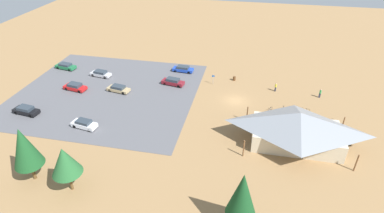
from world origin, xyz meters
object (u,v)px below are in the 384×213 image
object	(u,v)px
pine_far_east	(242,194)
car_black_second_row	(26,110)
car_green_end_stall	(66,66)
bicycle_yellow_by_bin	(295,113)
bicycle_white_yard_center	(305,110)
bicycle_silver_edge_south	(270,110)
visitor_by_pavilion	(276,87)
bike_pavilion	(298,127)
car_tan_by_curb	(118,89)
car_silver_front_row	(101,74)
bicycle_black_back_row	(349,142)
trash_bin	(234,78)
bicycle_blue_lone_east	(283,109)
car_maroon_back_corner	(173,82)
bicycle_purple_near_porch	(332,122)
car_red_far_end	(75,87)
lot_sign	(213,78)
car_white_inner_stall	(84,124)
visitor_crossing_yard	(320,93)
car_blue_near_entry	(183,69)
pine_west	(24,147)
pine_mideast	(65,161)

from	to	relation	value
pine_far_east	car_black_second_row	xyz separation A→B (m)	(39.55, -16.49, -4.77)
pine_far_east	car_green_end_stall	distance (m)	55.72
bicycle_yellow_by_bin	bicycle_white_yard_center	size ratio (longest dim) A/B	0.93
bicycle_silver_edge_south	visitor_by_pavilion	bearing A→B (deg)	-97.68
bike_pavilion	bicycle_yellow_by_bin	distance (m)	9.04
car_tan_by_curb	car_silver_front_row	bearing A→B (deg)	-40.89
bicycle_yellow_by_bin	bicycle_white_yard_center	world-z (taller)	bicycle_white_yard_center
bicycle_black_back_row	car_green_end_stall	xyz separation A→B (m)	(58.76, -16.17, 0.33)
trash_bin	bike_pavilion	bearing A→B (deg)	119.66
bicycle_blue_lone_east	bicycle_white_yard_center	world-z (taller)	bicycle_white_yard_center
bike_pavilion	car_maroon_back_corner	size ratio (longest dim) A/B	3.23
bicycle_white_yard_center	trash_bin	bearing A→B (deg)	-36.44
bicycle_white_yard_center	car_green_end_stall	distance (m)	53.36
bicycle_purple_near_porch	car_tan_by_curb	distance (m)	40.79
car_red_far_end	car_green_end_stall	bearing A→B (deg)	-50.17
lot_sign	car_silver_front_row	bearing A→B (deg)	3.28
bicycle_silver_edge_south	bicycle_blue_lone_east	bearing A→B (deg)	-162.51
bicycle_white_yard_center	bicycle_yellow_by_bin	bearing A→B (deg)	32.32
bicycle_yellow_by_bin	car_red_far_end	distance (m)	43.50
pine_far_east	bicycle_silver_edge_south	world-z (taller)	pine_far_east
car_maroon_back_corner	car_green_end_stall	bearing A→B (deg)	-5.72
lot_sign	bicycle_black_back_row	size ratio (longest dim) A/B	1.32
bicycle_silver_edge_south	car_white_inner_stall	world-z (taller)	car_white_inner_stall
car_black_second_row	trash_bin	bearing A→B (deg)	-149.56
bicycle_purple_near_porch	visitor_crossing_yard	size ratio (longest dim) A/B	0.90
bicycle_purple_near_porch	car_blue_near_entry	bearing A→B (deg)	-26.71
car_black_second_row	lot_sign	bearing A→B (deg)	-149.78
trash_bin	car_blue_near_entry	size ratio (longest dim) A/B	0.19
pine_west	visitor_by_pavilion	bearing A→B (deg)	-135.73
pine_mideast	car_black_second_row	size ratio (longest dim) A/B	1.39
pine_mideast	bike_pavilion	bearing A→B (deg)	-151.56
car_green_end_stall	car_black_second_row	world-z (taller)	car_black_second_row
bicycle_purple_near_porch	car_blue_near_entry	xyz separation A→B (m)	(29.91, -15.05, 0.36)
car_maroon_back_corner	bicycle_purple_near_porch	bearing A→B (deg)	164.73
car_blue_near_entry	car_white_inner_stall	world-z (taller)	car_white_inner_stall
pine_far_east	bicycle_black_back_row	size ratio (longest dim) A/B	5.04
pine_mideast	bicycle_black_back_row	xyz separation A→B (m)	(-37.91, -17.56, -4.47)
visitor_by_pavilion	pine_far_east	bearing A→B (deg)	82.07
bicycle_silver_edge_south	visitor_crossing_yard	size ratio (longest dim) A/B	0.88
bike_pavilion	bicycle_white_yard_center	xyz separation A→B (m)	(-2.44, -9.74, -2.82)
bicycle_yellow_by_bin	bicycle_white_yard_center	xyz separation A→B (m)	(-1.87, -1.18, 0.02)
trash_bin	car_blue_near_entry	distance (m)	12.02
bike_pavilion	pine_west	xyz separation A→B (m)	(35.50, 15.20, 2.28)
car_maroon_back_corner	car_tan_by_curb	distance (m)	11.32
pine_mideast	car_silver_front_row	distance (m)	33.92
pine_west	car_maroon_back_corner	bearing A→B (deg)	-111.09
car_maroon_back_corner	visitor_crossing_yard	bearing A→B (deg)	-178.43
bicycle_blue_lone_east	car_tan_by_curb	xyz separation A→B (m)	(32.57, -0.62, 0.32)
pine_mideast	pine_west	distance (m)	6.13
lot_sign	pine_far_east	distance (m)	35.97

